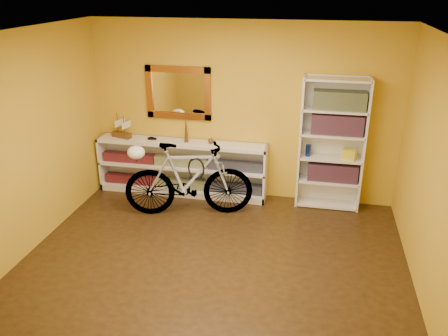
% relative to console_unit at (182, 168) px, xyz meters
% --- Properties ---
extents(floor, '(4.50, 4.00, 0.01)m').
position_rel_console_unit_xyz_m(floor, '(0.89, -1.81, -0.43)').
color(floor, black).
rests_on(floor, ground).
extents(ceiling, '(4.50, 4.00, 0.01)m').
position_rel_console_unit_xyz_m(ceiling, '(0.89, -1.81, 2.18)').
color(ceiling, silver).
rests_on(ceiling, ground).
extents(back_wall, '(4.50, 0.01, 2.60)m').
position_rel_console_unit_xyz_m(back_wall, '(0.89, 0.19, 0.88)').
color(back_wall, gold).
rests_on(back_wall, ground).
extents(left_wall, '(0.01, 4.00, 2.60)m').
position_rel_console_unit_xyz_m(left_wall, '(-1.36, -1.81, 0.88)').
color(left_wall, gold).
rests_on(left_wall, ground).
extents(right_wall, '(0.01, 4.00, 2.60)m').
position_rel_console_unit_xyz_m(right_wall, '(3.15, -1.81, 0.88)').
color(right_wall, gold).
rests_on(right_wall, ground).
extents(gilt_mirror, '(0.98, 0.06, 0.78)m').
position_rel_console_unit_xyz_m(gilt_mirror, '(-0.06, 0.15, 1.12)').
color(gilt_mirror, brown).
rests_on(gilt_mirror, back_wall).
extents(wall_socket, '(0.09, 0.02, 0.09)m').
position_rel_console_unit_xyz_m(wall_socket, '(1.79, 0.17, -0.17)').
color(wall_socket, silver).
rests_on(wall_socket, back_wall).
extents(console_unit, '(2.60, 0.35, 0.85)m').
position_rel_console_unit_xyz_m(console_unit, '(0.00, 0.00, 0.00)').
color(console_unit, silver).
rests_on(console_unit, floor).
extents(cd_row_lower, '(2.50, 0.13, 0.14)m').
position_rel_console_unit_xyz_m(cd_row_lower, '(0.00, -0.02, -0.26)').
color(cd_row_lower, black).
rests_on(cd_row_lower, console_unit).
extents(cd_row_upper, '(2.50, 0.13, 0.14)m').
position_rel_console_unit_xyz_m(cd_row_upper, '(0.00, -0.02, 0.11)').
color(cd_row_upper, navy).
rests_on(cd_row_upper, console_unit).
extents(model_ship, '(0.34, 0.20, 0.38)m').
position_rel_console_unit_xyz_m(model_ship, '(-0.94, 0.00, 0.61)').
color(model_ship, '#452C13').
rests_on(model_ship, console_unit).
extents(toy_car, '(0.00, 0.01, 0.00)m').
position_rel_console_unit_xyz_m(toy_car, '(-0.45, 0.00, 0.43)').
color(toy_car, black).
rests_on(toy_car, console_unit).
extents(bronze_ornament, '(0.07, 0.07, 0.39)m').
position_rel_console_unit_xyz_m(bronze_ornament, '(0.09, 0.00, 0.62)').
color(bronze_ornament, brown).
rests_on(bronze_ornament, console_unit).
extents(decorative_orb, '(0.08, 0.08, 0.08)m').
position_rel_console_unit_xyz_m(decorative_orb, '(0.46, 0.00, 0.47)').
color(decorative_orb, brown).
rests_on(decorative_orb, console_unit).
extents(bookcase, '(0.90, 0.30, 1.90)m').
position_rel_console_unit_xyz_m(bookcase, '(2.20, 0.03, 0.52)').
color(bookcase, silver).
rests_on(bookcase, floor).
extents(book_row_a, '(0.70, 0.22, 0.26)m').
position_rel_console_unit_xyz_m(book_row_a, '(2.25, 0.03, 0.12)').
color(book_row_a, maroon).
rests_on(book_row_a, bookcase).
extents(book_row_b, '(0.70, 0.22, 0.28)m').
position_rel_console_unit_xyz_m(book_row_b, '(2.25, 0.03, 0.83)').
color(book_row_b, maroon).
rests_on(book_row_b, bookcase).
extents(book_row_c, '(0.70, 0.22, 0.25)m').
position_rel_console_unit_xyz_m(book_row_c, '(2.25, 0.03, 1.16)').
color(book_row_c, '#194657').
rests_on(book_row_c, bookcase).
extents(travel_mug, '(0.07, 0.07, 0.17)m').
position_rel_console_unit_xyz_m(travel_mug, '(1.88, 0.01, 0.42)').
color(travel_mug, navy).
rests_on(travel_mug, bookcase).
extents(red_tin, '(0.17, 0.17, 0.18)m').
position_rel_console_unit_xyz_m(red_tin, '(2.00, 0.06, 1.13)').
color(red_tin, maroon).
rests_on(red_tin, bookcase).
extents(yellow_bag, '(0.22, 0.18, 0.15)m').
position_rel_console_unit_xyz_m(yellow_bag, '(2.45, -0.01, 0.41)').
color(yellow_bag, gold).
rests_on(yellow_bag, bookcase).
extents(bicycle, '(0.89, 1.88, 1.07)m').
position_rel_console_unit_xyz_m(bicycle, '(0.30, -0.64, 0.11)').
color(bicycle, silver).
rests_on(bicycle, floor).
extents(helmet, '(0.24, 0.23, 0.18)m').
position_rel_console_unit_xyz_m(helmet, '(-0.38, -0.80, 0.52)').
color(helmet, white).
rests_on(helmet, bicycle).
extents(u_lock, '(0.24, 0.03, 0.24)m').
position_rel_console_unit_xyz_m(u_lock, '(0.40, -0.61, 0.27)').
color(u_lock, black).
rests_on(u_lock, bicycle).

